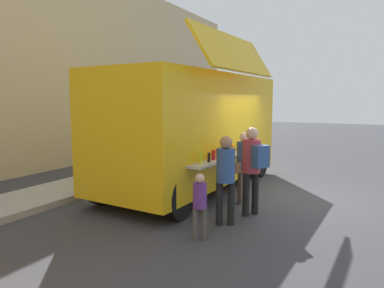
{
  "coord_description": "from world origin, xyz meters",
  "views": [
    {
      "loc": [
        -8.39,
        -1.83,
        2.33
      ],
      "look_at": [
        -1.18,
        2.13,
        1.3
      ],
      "focal_mm": 32.57,
      "sensor_mm": 36.0,
      "label": 1
    }
  ],
  "objects_px": {
    "customer_front_ordering": "(244,161)",
    "customer_rear_waiting": "(226,172)",
    "food_truck_main": "(194,127)",
    "customer_mid_with_backpack": "(253,162)",
    "trash_bin": "(191,148)",
    "child_near_queue": "(200,201)"
  },
  "relations": [
    {
      "from": "customer_front_ordering",
      "to": "customer_rear_waiting",
      "type": "height_order",
      "value": "customer_rear_waiting"
    },
    {
      "from": "food_truck_main",
      "to": "customer_mid_with_backpack",
      "type": "height_order",
      "value": "food_truck_main"
    },
    {
      "from": "customer_rear_waiting",
      "to": "trash_bin",
      "type": "bearing_deg",
      "value": 2.36
    },
    {
      "from": "trash_bin",
      "to": "customer_front_ordering",
      "type": "bearing_deg",
      "value": -140.01
    },
    {
      "from": "customer_front_ordering",
      "to": "customer_rear_waiting",
      "type": "xyz_separation_m",
      "value": [
        -1.5,
        -0.2,
        0.04
      ]
    },
    {
      "from": "trash_bin",
      "to": "child_near_queue",
      "type": "xyz_separation_m",
      "value": [
        -7.08,
        -4.07,
        0.24
      ]
    },
    {
      "from": "food_truck_main",
      "to": "customer_mid_with_backpack",
      "type": "relative_size",
      "value": 3.37
    },
    {
      "from": "trash_bin",
      "to": "customer_rear_waiting",
      "type": "height_order",
      "value": "customer_rear_waiting"
    },
    {
      "from": "customer_rear_waiting",
      "to": "child_near_queue",
      "type": "relative_size",
      "value": 1.48
    },
    {
      "from": "customer_front_ordering",
      "to": "child_near_queue",
      "type": "height_order",
      "value": "customer_front_ordering"
    },
    {
      "from": "food_truck_main",
      "to": "customer_rear_waiting",
      "type": "bearing_deg",
      "value": -137.67
    },
    {
      "from": "food_truck_main",
      "to": "customer_front_ordering",
      "type": "height_order",
      "value": "food_truck_main"
    },
    {
      "from": "customer_rear_waiting",
      "to": "customer_front_ordering",
      "type": "bearing_deg",
      "value": -23.7
    },
    {
      "from": "customer_front_ordering",
      "to": "customer_rear_waiting",
      "type": "distance_m",
      "value": 1.51
    },
    {
      "from": "trash_bin",
      "to": "customer_mid_with_backpack",
      "type": "distance_m",
      "value": 7.05
    },
    {
      "from": "customer_front_ordering",
      "to": "child_near_queue",
      "type": "bearing_deg",
      "value": 114.24
    },
    {
      "from": "child_near_queue",
      "to": "customer_mid_with_backpack",
      "type": "bearing_deg",
      "value": -42.45
    },
    {
      "from": "customer_front_ordering",
      "to": "customer_mid_with_backpack",
      "type": "height_order",
      "value": "customer_mid_with_backpack"
    },
    {
      "from": "food_truck_main",
      "to": "customer_mid_with_backpack",
      "type": "bearing_deg",
      "value": -121.82
    },
    {
      "from": "child_near_queue",
      "to": "customer_front_ordering",
      "type": "bearing_deg",
      "value": -27.54
    },
    {
      "from": "customer_mid_with_backpack",
      "to": "child_near_queue",
      "type": "xyz_separation_m",
      "value": [
        -1.62,
        0.35,
        -0.42
      ]
    },
    {
      "from": "food_truck_main",
      "to": "customer_mid_with_backpack",
      "type": "xyz_separation_m",
      "value": [
        -1.41,
        -2.1,
        -0.53
      ]
    }
  ]
}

